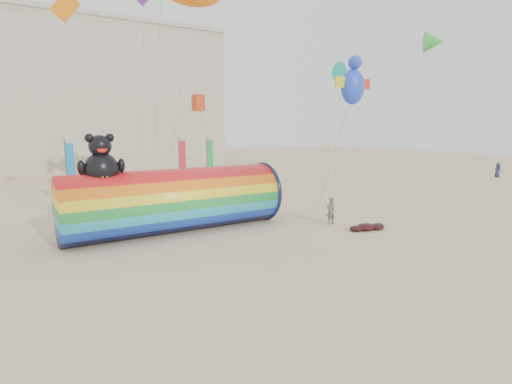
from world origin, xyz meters
TOP-DOWN VIEW (x-y plane):
  - ground at (0.00, 0.00)m, footprint 160.00×160.00m
  - windsock_assembly at (-3.31, 4.35)m, footprint 12.70×3.87m
  - kite_handler at (5.56, 0.69)m, footprint 0.64×0.43m
  - fabric_bundle at (6.52, -1.52)m, footprint 2.62×1.35m
  - festival_banners at (-0.69, 15.05)m, footprint 12.25×1.00m
  - flying_kites at (2.43, 6.46)m, footprint 23.47×11.74m
  - beachgoers at (7.51, -4.64)m, footprint 77.38×50.15m

SIDE VIEW (x-z plane):
  - ground at x=0.00m, z-range 0.00..0.00m
  - fabric_bundle at x=6.52m, z-range -0.03..0.37m
  - kite_handler at x=5.56m, z-range 0.00..1.72m
  - beachgoers at x=7.51m, z-range -0.04..1.78m
  - windsock_assembly at x=-3.31m, z-range -0.99..4.87m
  - festival_banners at x=-0.69m, z-range 0.04..5.24m
  - flying_kites at x=2.43m, z-range 8.97..17.92m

